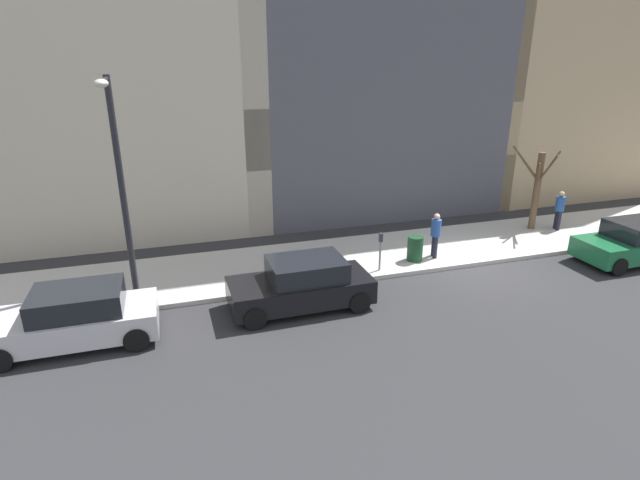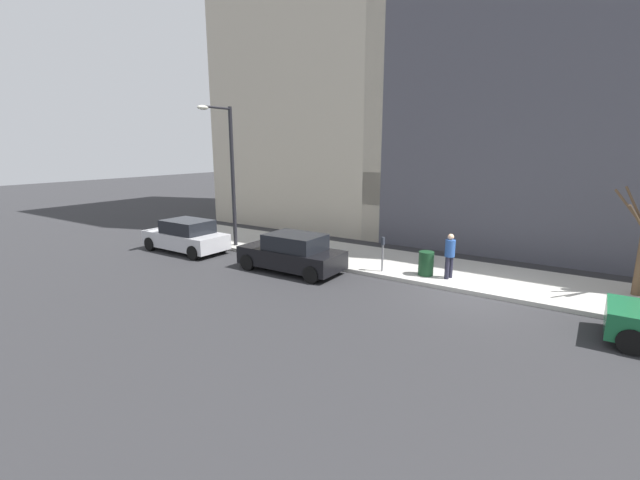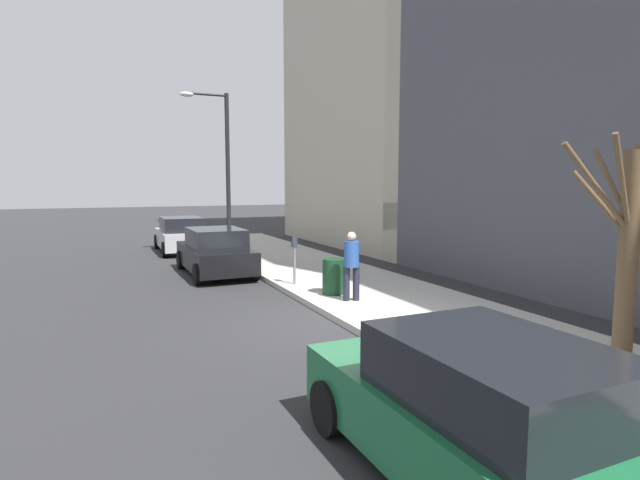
% 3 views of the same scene
% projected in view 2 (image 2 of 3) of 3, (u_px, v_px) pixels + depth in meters
% --- Properties ---
extents(ground_plane, '(120.00, 120.00, 0.00)m').
position_uv_depth(ground_plane, '(472.00, 295.00, 14.30)').
color(ground_plane, '#2B2B2D').
extents(sidewalk, '(4.00, 36.00, 0.15)m').
position_uv_depth(sidewalk, '(486.00, 278.00, 15.91)').
color(sidewalk, '#B2AFA8').
rests_on(sidewalk, ground).
extents(parked_car_black, '(1.95, 4.21, 1.52)m').
position_uv_depth(parked_car_black, '(292.00, 253.00, 16.92)').
color(parked_car_black, black).
rests_on(parked_car_black, ground).
extents(parked_car_silver, '(1.95, 4.22, 1.52)m').
position_uv_depth(parked_car_silver, '(186.00, 236.00, 20.12)').
color(parked_car_silver, '#B7B7BC').
rests_on(parked_car_silver, ground).
extents(parking_meter, '(0.14, 0.10, 1.35)m').
position_uv_depth(parking_meter, '(383.00, 250.00, 16.37)').
color(parking_meter, slate).
rests_on(parking_meter, sidewalk).
extents(streetlamp, '(1.97, 0.32, 6.50)m').
position_uv_depth(streetlamp, '(228.00, 165.00, 19.87)').
color(streetlamp, black).
rests_on(streetlamp, sidewalk).
extents(trash_bin, '(0.56, 0.56, 0.90)m').
position_uv_depth(trash_bin, '(426.00, 263.00, 15.96)').
color(trash_bin, '#14381E').
rests_on(trash_bin, sidewalk).
extents(pedestrian_midblock, '(0.39, 0.36, 1.66)m').
position_uv_depth(pedestrian_midblock, '(450.00, 253.00, 15.46)').
color(pedestrian_midblock, '#1E1E2D').
rests_on(pedestrian_midblock, sidewalk).
extents(office_block_center, '(12.78, 12.78, 21.31)m').
position_uv_depth(office_block_center, '(533.00, 32.00, 22.09)').
color(office_block_center, '#4C4C56').
rests_on(office_block_center, ground).
extents(office_tower_right, '(11.99, 11.99, 26.57)m').
position_uv_depth(office_tower_right, '(341.00, 12.00, 27.36)').
color(office_tower_right, '#BCB29E').
rests_on(office_tower_right, ground).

